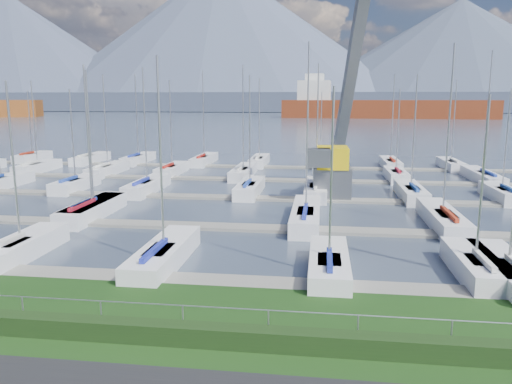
# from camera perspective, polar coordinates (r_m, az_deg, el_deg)

# --- Properties ---
(water) EXTENTS (800.00, 540.00, 0.20)m
(water) POSITION_cam_1_polar(r_m,az_deg,el_deg) (275.96, 6.80, 8.79)
(water) COLOR #3B4657
(hedge) EXTENTS (80.00, 0.70, 0.70)m
(hedge) POSITION_cam_1_polar(r_m,az_deg,el_deg) (17.70, -5.44, -16.00)
(hedge) COLOR #1A3112
(hedge) RESTS_ON grass
(fence) EXTENTS (80.00, 0.04, 0.04)m
(fence) POSITION_cam_1_polar(r_m,az_deg,el_deg) (17.70, -5.20, -12.97)
(fence) COLOR #9B9EA4
(fence) RESTS_ON grass
(foothill) EXTENTS (900.00, 80.00, 12.00)m
(foothill) POSITION_cam_1_polar(r_m,az_deg,el_deg) (345.83, 6.99, 10.21)
(foothill) COLOR #3F485C
(foothill) RESTS_ON water
(mountains) EXTENTS (1190.00, 360.00, 115.00)m
(mountains) POSITION_cam_1_polar(r_m,az_deg,el_deg) (422.19, 8.26, 15.77)
(mountains) COLOR #3D465A
(mountains) RESTS_ON water
(docks) EXTENTS (90.00, 41.60, 0.25)m
(docks) POSITION_cam_1_polar(r_m,az_deg,el_deg) (42.81, 2.44, -0.80)
(docks) COLOR slate
(docks) RESTS_ON water
(crane) EXTENTS (5.66, 13.22, 22.35)m
(crane) POSITION_cam_1_polar(r_m,az_deg,el_deg) (44.37, 9.35, 6.71)
(crane) COLOR slate
(crane) RESTS_ON water
(cargo_ship_mid) EXTENTS (91.83, 23.51, 21.50)m
(cargo_ship_mid) POSITION_cam_1_polar(r_m,az_deg,el_deg) (229.25, 13.60, 9.21)
(cargo_ship_mid) COLOR maroon
(cargo_ship_mid) RESTS_ON water
(sailboat_fleet) EXTENTS (75.36, 49.78, 13.53)m
(sailboat_fleet) POSITION_cam_1_polar(r_m,az_deg,el_deg) (44.32, 0.63, 6.86)
(sailboat_fleet) COLOR navy
(sailboat_fleet) RESTS_ON water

